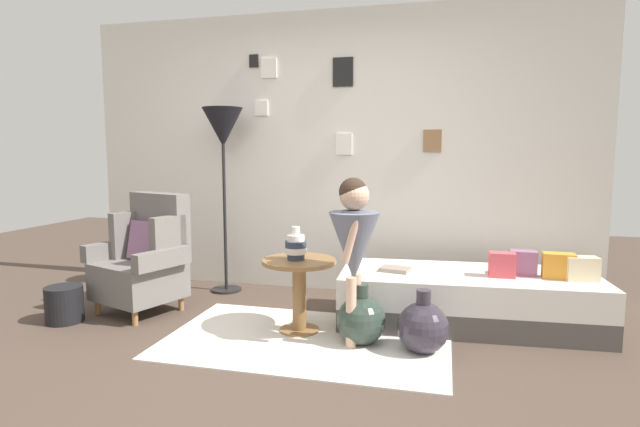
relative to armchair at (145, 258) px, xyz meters
name	(u,v)px	position (x,y,z in m)	size (l,w,h in m)	color
ground_plane	(257,372)	(1.33, -0.90, -0.44)	(12.00, 12.00, 0.00)	#4C3D33
gallery_wall	(330,153)	(1.33, 1.05, 0.86)	(4.80, 0.12, 2.60)	silver
rug	(307,339)	(1.48, -0.33, -0.43)	(1.96, 1.21, 0.01)	silver
armchair	(145,258)	(0.00, 0.00, 0.00)	(0.88, 0.76, 0.97)	#9E7042
daybed	(467,298)	(2.57, 0.29, -0.24)	(1.95, 0.92, 0.40)	#4C4742
pillow_head	(582,269)	(3.35, 0.25, 0.05)	(0.22, 0.12, 0.17)	beige
pillow_mid	(559,266)	(3.20, 0.28, 0.05)	(0.22, 0.12, 0.18)	orange
pillow_back	(523,263)	(2.97, 0.33, 0.05)	(0.19, 0.12, 0.18)	gray
pillow_extra	(502,265)	(2.81, 0.23, 0.05)	(0.18, 0.12, 0.18)	#D64C56
side_table	(299,281)	(1.38, -0.18, -0.06)	(0.54, 0.54, 0.54)	olive
vase_striped	(296,246)	(1.36, -0.20, 0.20)	(0.15, 0.15, 0.24)	#2D384C
floor_lamp	(223,135)	(0.39, 0.71, 1.03)	(0.37, 0.37, 1.72)	black
person_child	(354,240)	(1.81, -0.35, 0.29)	(0.34, 0.34, 1.14)	#D8AD8E
book_on_daybed	(395,269)	(2.03, 0.21, -0.02)	(0.22, 0.16, 0.03)	gray
demijohn_near	(361,320)	(1.86, -0.31, -0.27)	(0.34, 0.34, 0.42)	#2D3D33
demijohn_far	(423,327)	(2.27, -0.36, -0.27)	(0.34, 0.34, 0.42)	#332D38
magazine_basket	(64,304)	(-0.45, -0.42, -0.30)	(0.28, 0.28, 0.28)	black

